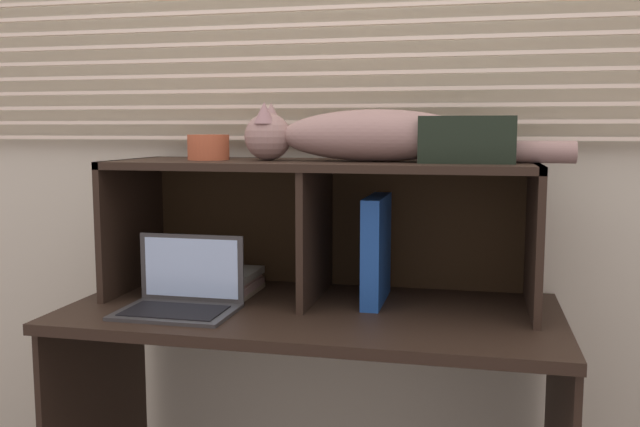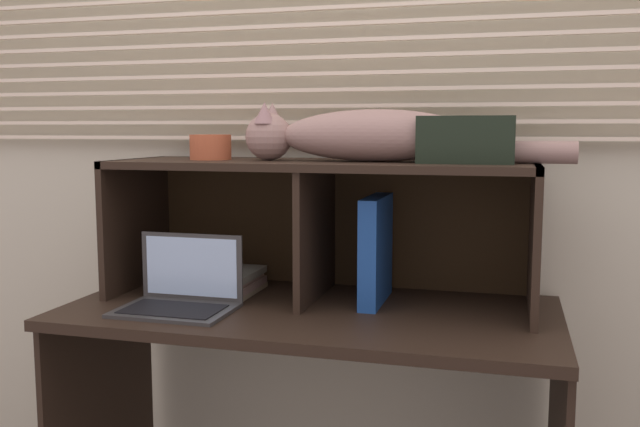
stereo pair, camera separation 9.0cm
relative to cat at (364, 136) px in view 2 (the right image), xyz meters
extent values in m
cube|color=beige|center=(-0.13, 0.25, 0.02)|extent=(4.40, 0.04, 2.50)
cube|color=beige|center=(-0.13, 0.20, -0.01)|extent=(3.18, 0.02, 0.01)
cube|color=beige|center=(-0.13, 0.20, 0.04)|extent=(3.18, 0.02, 0.01)
cube|color=beige|center=(-0.13, 0.20, 0.09)|extent=(3.18, 0.02, 0.01)
cube|color=beige|center=(-0.13, 0.20, 0.14)|extent=(3.18, 0.02, 0.01)
cube|color=beige|center=(-0.13, 0.20, 0.19)|extent=(3.18, 0.02, 0.01)
cube|color=beige|center=(-0.13, 0.20, 0.24)|extent=(3.18, 0.02, 0.01)
cube|color=beige|center=(-0.13, 0.20, 0.29)|extent=(3.18, 0.02, 0.01)
cube|color=beige|center=(-0.13, 0.20, 0.34)|extent=(3.18, 0.02, 0.01)
cube|color=beige|center=(-0.13, 0.20, 0.39)|extent=(3.18, 0.02, 0.01)
cube|color=black|center=(-0.13, -0.11, -0.49)|extent=(1.37, 0.65, 0.03)
cube|color=black|center=(-0.81, -0.11, -0.87)|extent=(0.02, 0.59, 0.72)
cube|color=black|center=(-0.13, 0.00, -0.08)|extent=(1.22, 0.41, 0.02)
cube|color=black|center=(-0.73, 0.00, -0.28)|extent=(0.02, 0.41, 0.41)
cube|color=black|center=(0.47, 0.00, -0.28)|extent=(0.02, 0.41, 0.41)
cube|color=black|center=(-0.14, 0.00, -0.29)|extent=(0.02, 0.39, 0.38)
cube|color=black|center=(-0.13, 0.20, -0.28)|extent=(1.22, 0.01, 0.41)
ellipsoid|color=gray|center=(0.03, 0.00, 0.00)|extent=(0.55, 0.17, 0.15)
sphere|color=gray|center=(-0.29, 0.00, 0.00)|extent=(0.14, 0.14, 0.14)
cone|color=gray|center=(-0.29, -0.03, 0.07)|extent=(0.06, 0.06, 0.06)
cone|color=gray|center=(-0.29, 0.03, 0.07)|extent=(0.06, 0.06, 0.06)
cylinder|color=gray|center=(0.42, 0.00, -0.04)|extent=(0.31, 0.06, 0.06)
cube|color=#353535|center=(-0.47, -0.26, -0.47)|extent=(0.31, 0.22, 0.01)
cube|color=#353535|center=(-0.47, -0.15, -0.37)|extent=(0.31, 0.01, 0.19)
cube|color=#ADD1F9|center=(-0.47, -0.15, -0.37)|extent=(0.28, 0.00, 0.17)
cube|color=black|center=(-0.47, -0.27, -0.47)|extent=(0.26, 0.16, 0.00)
cube|color=#1A4799|center=(0.04, 0.00, -0.32)|extent=(0.05, 0.27, 0.31)
cube|color=gray|center=(-0.41, 0.00, -0.47)|extent=(0.15, 0.22, 0.01)
cube|color=gray|center=(-0.41, 0.00, -0.45)|extent=(0.15, 0.22, 0.02)
cube|color=#A38779|center=(-0.42, -0.01, -0.44)|extent=(0.15, 0.22, 0.01)
cube|color=gray|center=(-0.41, 0.00, -0.42)|extent=(0.15, 0.22, 0.02)
cylinder|color=#B85534|center=(-0.47, 0.00, -0.03)|extent=(0.12, 0.12, 0.08)
cube|color=black|center=(0.28, 0.00, -0.01)|extent=(0.25, 0.19, 0.13)
camera|label=1|loc=(0.31, -1.95, 0.02)|focal=38.86mm
camera|label=2|loc=(0.40, -1.93, 0.02)|focal=38.86mm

